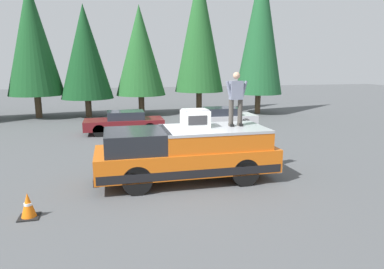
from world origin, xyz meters
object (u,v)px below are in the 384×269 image
(pickup_truck, at_px, (187,153))
(person_on_truck_bed, at_px, (236,98))
(traffic_cone, at_px, (28,206))
(compressor_unit, at_px, (195,118))
(parked_car_silver, at_px, (220,118))
(parked_car_maroon, at_px, (124,122))

(pickup_truck, bearing_deg, person_on_truck_bed, -86.32)
(person_on_truck_bed, relative_size, traffic_cone, 2.73)
(compressor_unit, relative_size, parked_car_silver, 0.20)
(parked_car_silver, bearing_deg, parked_car_maroon, 92.99)
(compressor_unit, distance_m, person_on_truck_bed, 1.44)
(pickup_truck, relative_size, parked_car_silver, 1.35)
(traffic_cone, bearing_deg, parked_car_silver, -38.29)
(compressor_unit, distance_m, traffic_cone, 5.21)
(pickup_truck, xyz_separation_m, person_on_truck_bed, (0.10, -1.62, 1.68))
(compressor_unit, height_order, parked_car_maroon, compressor_unit)
(traffic_cone, bearing_deg, person_on_truck_bed, -72.29)
(person_on_truck_bed, height_order, parked_car_maroon, person_on_truck_bed)
(pickup_truck, height_order, parked_car_silver, pickup_truck)
(compressor_unit, xyz_separation_m, traffic_cone, (-1.95, 4.55, -1.64))
(pickup_truck, distance_m, person_on_truck_bed, 2.33)
(person_on_truck_bed, relative_size, parked_car_maroon, 0.41)
(pickup_truck, height_order, person_on_truck_bed, person_on_truck_bed)
(compressor_unit, relative_size, person_on_truck_bed, 0.50)
(parked_car_maroon, bearing_deg, compressor_unit, -166.79)
(compressor_unit, relative_size, traffic_cone, 1.35)
(pickup_truck, xyz_separation_m, traffic_cone, (-1.76, 4.23, -0.58))
(compressor_unit, xyz_separation_m, parked_car_maroon, (7.98, 1.87, -1.35))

